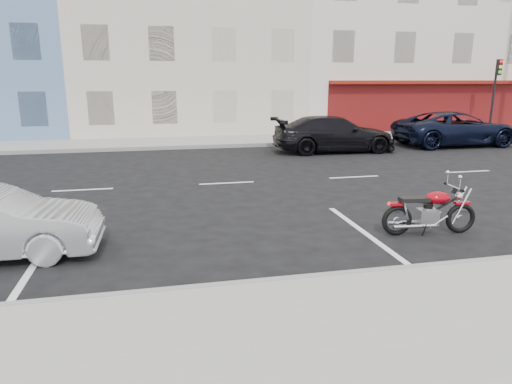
{
  "coord_description": "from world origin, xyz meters",
  "views": [
    {
      "loc": [
        -3.92,
        -12.89,
        2.96
      ],
      "look_at": [
        -2.07,
        -4.39,
        0.8
      ],
      "focal_mm": 32.0,
      "sensor_mm": 36.0,
      "label": 1
    }
  ],
  "objects_px": {
    "traffic_light": "(495,87)",
    "motorcycle": "(462,212)",
    "fire_hydrant": "(464,126)",
    "car_far": "(334,134)",
    "suv_far": "(456,129)"
  },
  "relations": [
    {
      "from": "traffic_light",
      "to": "motorcycle",
      "type": "distance_m",
      "value": 18.11
    },
    {
      "from": "fire_hydrant",
      "to": "car_far",
      "type": "height_order",
      "value": "car_far"
    },
    {
      "from": "traffic_light",
      "to": "car_far",
      "type": "relative_size",
      "value": 0.74
    },
    {
      "from": "traffic_light",
      "to": "car_far",
      "type": "bearing_deg",
      "value": -161.75
    },
    {
      "from": "motorcycle",
      "to": "suv_far",
      "type": "height_order",
      "value": "suv_far"
    },
    {
      "from": "traffic_light",
      "to": "car_far",
      "type": "xyz_separation_m",
      "value": [
        -10.22,
        -3.37,
        -1.82
      ]
    },
    {
      "from": "fire_hydrant",
      "to": "car_far",
      "type": "bearing_deg",
      "value": -157.92
    },
    {
      "from": "fire_hydrant",
      "to": "suv_far",
      "type": "relative_size",
      "value": 0.13
    },
    {
      "from": "traffic_light",
      "to": "suv_far",
      "type": "height_order",
      "value": "traffic_light"
    },
    {
      "from": "motorcycle",
      "to": "suv_far",
      "type": "bearing_deg",
      "value": 61.28
    },
    {
      "from": "traffic_light",
      "to": "motorcycle",
      "type": "height_order",
      "value": "traffic_light"
    },
    {
      "from": "motorcycle",
      "to": "car_far",
      "type": "distance_m",
      "value": 10.44
    },
    {
      "from": "fire_hydrant",
      "to": "traffic_light",
      "type": "bearing_deg",
      "value": -6.36
    },
    {
      "from": "suv_far",
      "to": "car_far",
      "type": "xyz_separation_m",
      "value": [
        -6.08,
        -0.54,
        -0.03
      ]
    },
    {
      "from": "traffic_light",
      "to": "fire_hydrant",
      "type": "height_order",
      "value": "traffic_light"
    }
  ]
}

